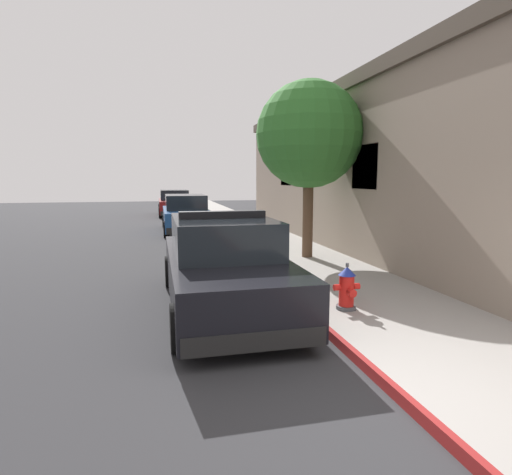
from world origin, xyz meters
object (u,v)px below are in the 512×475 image
police_cruiser (224,265)px  parked_car_silver_ahead (186,214)px  parked_car_dark_far (174,203)px  fire_hydrant (347,288)px  street_tree (309,135)px

police_cruiser → parked_car_silver_ahead: 10.93m
parked_car_silver_ahead → police_cruiser: bearing=-90.4°
police_cruiser → parked_car_silver_ahead: bearing=89.6°
parked_car_dark_far → fire_hydrant: (1.92, -20.19, -0.26)m
fire_hydrant → parked_car_silver_ahead: bearing=98.4°
street_tree → parked_car_dark_far: bearing=100.5°
parked_car_dark_far → street_tree: street_tree is taller
police_cruiser → parked_car_dark_far: police_cruiser is taller
police_cruiser → street_tree: street_tree is taller
police_cruiser → parked_car_silver_ahead: police_cruiser is taller
police_cruiser → fire_hydrant: (1.85, -0.99, -0.26)m
parked_car_dark_far → police_cruiser: bearing=-89.8°
fire_hydrant → street_tree: 5.43m
street_tree → parked_car_silver_ahead: bearing=110.4°
parked_car_silver_ahead → parked_car_dark_far: bearing=91.0°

